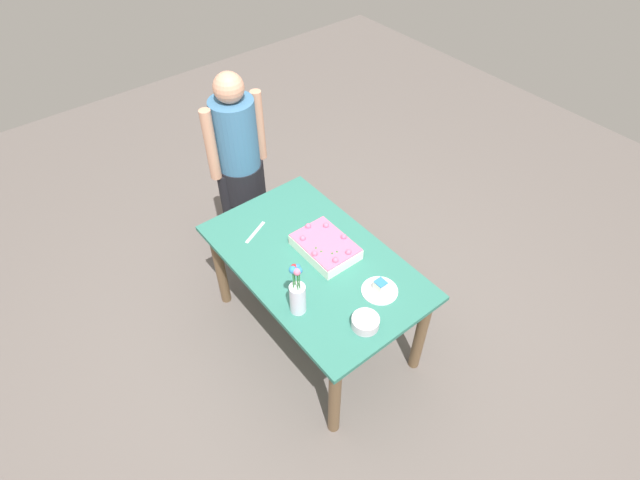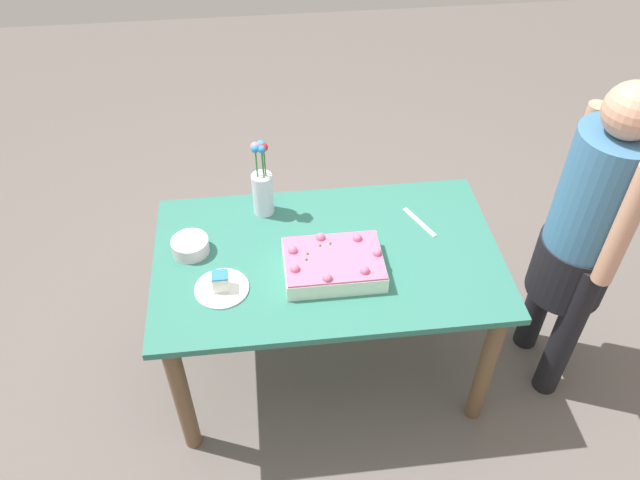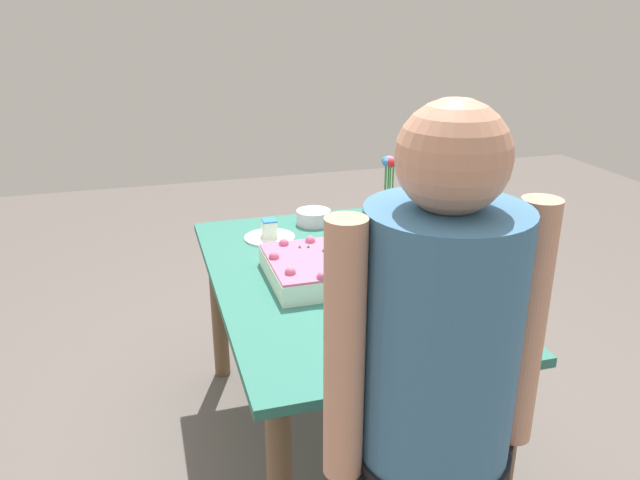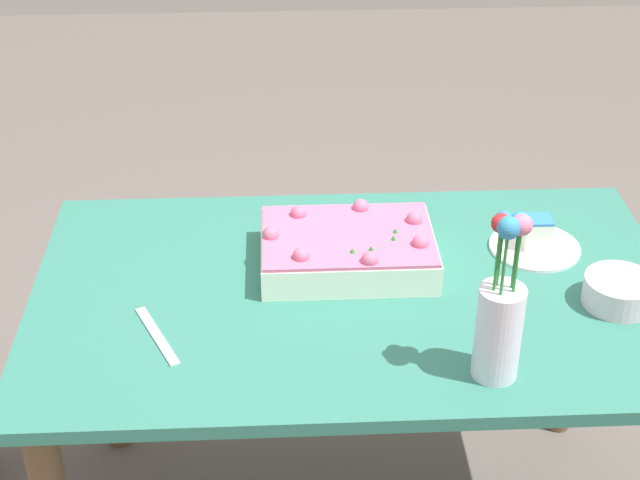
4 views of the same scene
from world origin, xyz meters
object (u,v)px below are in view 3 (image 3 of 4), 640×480
sheet_cake (303,240)px  serving_plate_with_slice (313,169)px  cake_knife (378,190)px  flower_vase (201,309)px  person_standing (168,157)px  fruit_bowl (297,343)px

sheet_cake → serving_plate_with_slice: bearing=-163.3°
cake_knife → flower_vase: size_ratio=0.68×
sheet_cake → serving_plate_with_slice: sheet_cake is taller
serving_plate_with_slice → cake_knife: size_ratio=0.97×
cake_knife → flower_vase: flower_vase is taller
sheet_cake → person_standing: size_ratio=0.30×
sheet_cake → person_standing: bearing=-105.3°
serving_plate_with_slice → person_standing: (0.25, -0.51, 0.10)m
sheet_cake → serving_plate_with_slice: 0.44m
serving_plate_with_slice → flower_vase: flower_vase is taller
serving_plate_with_slice → flower_vase: (0.91, -0.03, 0.12)m
sheet_cake → cake_knife: (-0.41, 0.15, -0.05)m
cake_knife → fruit_bowl: fruit_bowl is taller
sheet_cake → flower_vase: size_ratio=1.48×
fruit_bowl → person_standing: size_ratio=0.12×
serving_plate_with_slice → cake_knife: bearing=88.4°
serving_plate_with_slice → cake_knife: serving_plate_with_slice is taller
cake_knife → fruit_bowl: 0.84m
flower_vase → person_standing: size_ratio=0.20×
fruit_bowl → person_standing: person_standing is taller
serving_plate_with_slice → person_standing: 0.58m
flower_vase → person_standing: 0.82m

